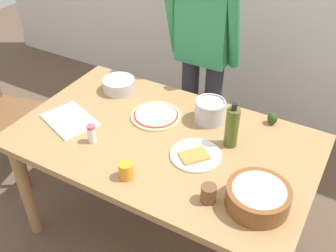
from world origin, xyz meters
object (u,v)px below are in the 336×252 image
steel_pot (210,111)px  salt_shaker (92,134)px  mixing_bowl_steel (119,85)px  dining_table (164,151)px  person_cook (204,47)px  olive_oil_bottle (232,127)px  avocado (272,118)px  plate_with_slice (195,155)px  cup_orange (126,171)px  cup_small_brown (208,194)px  pizza_raw_on_board (156,116)px  cutting_board_white (70,120)px  popcorn_bowl (258,196)px

steel_pot → salt_shaker: steel_pot is taller
mixing_bowl_steel → dining_table: bearing=-30.2°
person_cook → olive_oil_bottle: bearing=-53.9°
person_cook → avocado: (0.59, -0.34, -0.14)m
dining_table → salt_shaker: bearing=-146.3°
plate_with_slice → olive_oil_bottle: size_ratio=1.02×
cup_orange → cup_small_brown: same height
pizza_raw_on_board → cutting_board_white: size_ratio=0.96×
steel_pot → salt_shaker: size_ratio=1.64×
dining_table → plate_with_slice: bearing=-12.3°
pizza_raw_on_board → salt_shaker: size_ratio=2.72×
mixing_bowl_steel → olive_oil_bottle: size_ratio=0.78×
person_cook → salt_shaker: person_cook is taller
olive_oil_bottle → plate_with_slice: bearing=-123.5°
olive_oil_bottle → avocado: size_ratio=3.66×
pizza_raw_on_board → mixing_bowl_steel: (-0.35, 0.13, 0.03)m
popcorn_bowl → pizza_raw_on_board: bearing=153.9°
cup_small_brown → avocado: size_ratio=1.21×
person_cook → avocado: person_cook is taller
steel_pot → person_cook: bearing=119.3°
plate_with_slice → cup_orange: size_ratio=3.06×
cup_small_brown → popcorn_bowl: bearing=21.6°
cup_orange → cup_small_brown: size_ratio=1.00×
cup_orange → avocado: size_ratio=1.21×
olive_oil_bottle → cup_small_brown: size_ratio=3.01×
steel_pot → salt_shaker: bearing=-133.7°
pizza_raw_on_board → cutting_board_white: (-0.40, -0.27, -0.00)m
olive_oil_bottle → person_cook: bearing=126.1°
olive_oil_bottle → cutting_board_white: bearing=-163.9°
popcorn_bowl → olive_oil_bottle: (-0.26, 0.33, 0.05)m
person_cook → salt_shaker: size_ratio=15.28×
steel_pot → mixing_bowl_steel: bearing=178.8°
olive_oil_bottle → avocado: (0.13, 0.29, -0.08)m
plate_with_slice → cup_small_brown: 0.30m
person_cook → steel_pot: (0.27, -0.49, -0.11)m
cutting_board_white → steel_pot: bearing=29.9°
person_cook → avocado: 0.70m
salt_shaker → avocado: 0.99m
plate_with_slice → salt_shaker: (-0.52, -0.16, 0.04)m
person_cook → plate_with_slice: size_ratio=6.23×
popcorn_bowl → cup_small_brown: popcorn_bowl is taller
avocado → person_cook: bearing=149.9°
mixing_bowl_steel → avocado: (0.94, 0.13, -0.01)m
mixing_bowl_steel → olive_oil_bottle: (0.81, -0.15, 0.07)m
person_cook → mixing_bowl_steel: (-0.35, -0.48, -0.14)m
dining_table → cup_small_brown: 0.50m
popcorn_bowl → avocado: (-0.13, 0.62, -0.03)m
avocado → olive_oil_bottle: bearing=-114.8°
pizza_raw_on_board → olive_oil_bottle: 0.48m
cup_orange → cutting_board_white: size_ratio=0.28×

